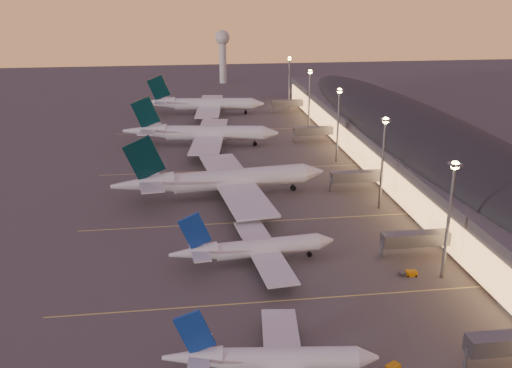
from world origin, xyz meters
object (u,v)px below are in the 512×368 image
object	(u,v)px
airliner_wide_near	(222,180)
radar_tower	(223,48)
airliner_narrow_south	(271,359)
baggage_tug_c	(409,273)
airliner_wide_far	(203,104)
airliner_wide_mid	(201,133)
airliner_narrow_north	(254,249)

from	to	relation	value
airliner_wide_near	radar_tower	world-z (taller)	radar_tower
airliner_narrow_south	baggage_tug_c	world-z (taller)	airliner_narrow_south
airliner_wide_far	airliner_wide_near	bearing A→B (deg)	-83.39
airliner_wide_mid	radar_tower	xyz separation A→B (m)	(20.29, 147.64, 16.92)
airliner_narrow_north	radar_tower	world-z (taller)	radar_tower
baggage_tug_c	airliner_narrow_north	bearing A→B (deg)	166.99
airliner_wide_far	baggage_tug_c	world-z (taller)	airliner_wide_far
radar_tower	baggage_tug_c	bearing A→B (deg)	-85.73
radar_tower	airliner_wide_near	bearing A→B (deg)	-94.63
airliner_narrow_south	airliner_narrow_north	world-z (taller)	airliner_narrow_north
airliner_wide_near	airliner_wide_far	distance (m)	114.27
airliner_narrow_south	airliner_narrow_north	distance (m)	39.31
airliner_narrow_north	airliner_wide_far	bearing A→B (deg)	85.52
airliner_wide_far	baggage_tug_c	xyz separation A→B (m)	(36.32, -167.39, -4.39)
baggage_tug_c	airliner_narrow_south	bearing A→B (deg)	-135.28
airliner_wide_near	baggage_tug_c	size ratio (longest dim) A/B	16.94
airliner_narrow_south	radar_tower	size ratio (longest dim) A/B	1.06
airliner_narrow_north	radar_tower	xyz separation A→B (m)	(12.88, 248.08, 18.39)
airliner_narrow_south	airliner_narrow_north	size ratio (longest dim) A/B	0.91
airliner_narrow_north	radar_tower	bearing A→B (deg)	81.03
radar_tower	airliner_narrow_north	bearing A→B (deg)	-92.97
airliner_wide_near	baggage_tug_c	distance (m)	64.30
airliner_narrow_north	airliner_wide_mid	world-z (taller)	airliner_wide_mid
airliner_narrow_north	airliner_wide_far	distance (m)	157.07
airliner_narrow_south	airliner_wide_far	world-z (taller)	airliner_wide_far
airliner_wide_mid	airliner_wide_far	size ratio (longest dim) A/B	1.01
airliner_wide_mid	airliner_narrow_south	bearing A→B (deg)	-79.77
airliner_wide_near	airliner_wide_far	world-z (taller)	airliner_wide_near
baggage_tug_c	airliner_wide_mid	bearing A→B (deg)	114.53
airliner_wide_far	baggage_tug_c	bearing A→B (deg)	-71.34
airliner_wide_far	airliner_narrow_south	bearing A→B (deg)	-83.07
airliner_wide_mid	baggage_tug_c	size ratio (longest dim) A/B	16.15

